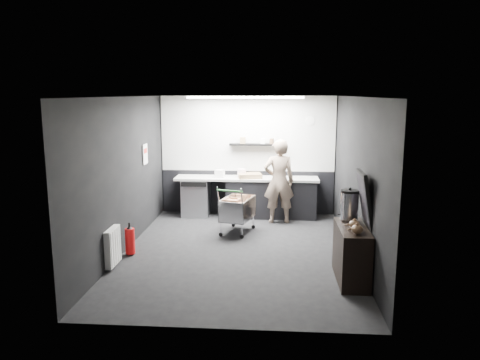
{
  "coord_description": "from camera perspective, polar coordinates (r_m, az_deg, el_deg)",
  "views": [
    {
      "loc": [
        0.61,
        -7.86,
        2.76
      ],
      "look_at": [
        0.0,
        0.4,
        1.22
      ],
      "focal_mm": 35.0,
      "sensor_mm": 36.0,
      "label": 1
    }
  ],
  "objects": [
    {
      "name": "dado_panel",
      "position": [
        10.84,
        0.9,
        -1.47
      ],
      "size": [
        3.95,
        0.02,
        1.0
      ],
      "primitive_type": "cube",
      "color": "black",
      "rests_on": "wall_back"
    },
    {
      "name": "shopping_cart",
      "position": [
        9.34,
        -0.33,
        -3.72
      ],
      "size": [
        0.73,
        1.0,
        0.96
      ],
      "color": "silver",
      "rests_on": "floor"
    },
    {
      "name": "wall_right",
      "position": [
        8.1,
        14.02,
        0.22
      ],
      "size": [
        0.0,
        5.5,
        5.5
      ],
      "primitive_type": "plane",
      "rotation": [
        1.57,
        0.0,
        -1.57
      ],
      "color": "black",
      "rests_on": "floor"
    },
    {
      "name": "fire_extinguisher",
      "position": [
        8.33,
        -13.26,
        -7.14
      ],
      "size": [
        0.17,
        0.17,
        0.55
      ],
      "color": "red",
      "rests_on": "floor"
    },
    {
      "name": "floating_shelf",
      "position": [
        10.55,
        1.97,
        4.35
      ],
      "size": [
        1.2,
        0.22,
        0.04
      ],
      "primitive_type": "cube",
      "color": "black",
      "rests_on": "wall_back"
    },
    {
      "name": "wall_front",
      "position": [
        5.33,
        -2.51,
        -4.78
      ],
      "size": [
        5.5,
        0.0,
        5.5
      ],
      "primitive_type": "plane",
      "rotation": [
        -1.57,
        0.0,
        0.0
      ],
      "color": "black",
      "rests_on": "floor"
    },
    {
      "name": "wall_clock",
      "position": [
        10.63,
        8.54,
        7.16
      ],
      "size": [
        0.2,
        0.03,
        0.2
      ],
      "primitive_type": "cylinder",
      "rotation": [
        1.57,
        0.0,
        0.0
      ],
      "color": "white",
      "rests_on": "wall_back"
    },
    {
      "name": "wall_back",
      "position": [
        10.72,
        0.92,
        3.0
      ],
      "size": [
        5.5,
        0.0,
        5.5
      ],
      "primitive_type": "plane",
      "rotation": [
        1.57,
        0.0,
        0.0
      ],
      "color": "black",
      "rests_on": "floor"
    },
    {
      "name": "kitchen_wall_panel",
      "position": [
        10.64,
        0.92,
        5.66
      ],
      "size": [
        3.95,
        0.02,
        1.7
      ],
      "primitive_type": "cube",
      "color": "silver",
      "rests_on": "wall_back"
    },
    {
      "name": "person",
      "position": [
        10.0,
        4.77,
        -0.16
      ],
      "size": [
        0.71,
        0.52,
        1.81
      ],
      "primitive_type": "imported",
      "rotation": [
        0.0,
        0.0,
        3.27
      ],
      "color": "#BDAC96",
      "rests_on": "floor"
    },
    {
      "name": "wall_left",
      "position": [
        8.4,
        -13.95,
        0.58
      ],
      "size": [
        0.0,
        5.5,
        5.5
      ],
      "primitive_type": "plane",
      "rotation": [
        1.57,
        0.0,
        1.57
      ],
      "color": "black",
      "rests_on": "floor"
    },
    {
      "name": "ceiling_strip",
      "position": [
        9.73,
        0.63,
        10.03
      ],
      "size": [
        2.4,
        0.2,
        0.04
      ],
      "primitive_type": "cube",
      "color": "white",
      "rests_on": "ceiling"
    },
    {
      "name": "pink_tub",
      "position": [
        10.45,
        0.2,
        0.84
      ],
      "size": [
        0.19,
        0.19,
        0.19
      ],
      "primitive_type": "cylinder",
      "color": "white",
      "rests_on": "prep_counter"
    },
    {
      "name": "radiator",
      "position": [
        7.79,
        -15.26,
        -7.84
      ],
      "size": [
        0.1,
        0.5,
        0.6
      ],
      "primitive_type": "cube",
      "color": "white",
      "rests_on": "wall_left"
    },
    {
      "name": "poster",
      "position": [
        9.59,
        -11.5,
        3.1
      ],
      "size": [
        0.02,
        0.3,
        0.4
      ],
      "primitive_type": "cube",
      "color": "white",
      "rests_on": "wall_left"
    },
    {
      "name": "ceiling",
      "position": [
        7.88,
        -0.23,
        10.12
      ],
      "size": [
        5.5,
        5.5,
        0.0
      ],
      "primitive_type": "plane",
      "rotation": [
        3.14,
        0.0,
        0.0
      ],
      "color": "silver",
      "rests_on": "wall_back"
    },
    {
      "name": "cardboard_box",
      "position": [
        10.4,
        1.19,
        0.54
      ],
      "size": [
        0.57,
        0.48,
        0.1
      ],
      "primitive_type": "cube",
      "rotation": [
        0.0,
        0.0,
        0.22
      ],
      "color": "olive",
      "rests_on": "prep_counter"
    },
    {
      "name": "sideboard",
      "position": [
        7.2,
        13.51,
        -7.8
      ],
      "size": [
        0.47,
        1.1,
        1.65
      ],
      "color": "black",
      "rests_on": "floor"
    },
    {
      "name": "prep_counter",
      "position": [
        10.54,
        1.54,
        -2.05
      ],
      "size": [
        3.2,
        0.61,
        0.9
      ],
      "color": "black",
      "rests_on": "floor"
    },
    {
      "name": "white_container",
      "position": [
        10.45,
        -2.49,
        0.78
      ],
      "size": [
        0.22,
        0.19,
        0.17
      ],
      "primitive_type": "cube",
      "rotation": [
        0.0,
        0.0,
        -0.22
      ],
      "color": "white",
      "rests_on": "prep_counter"
    },
    {
      "name": "floor",
      "position": [
        8.35,
        -0.21,
        -8.74
      ],
      "size": [
        5.5,
        5.5,
        0.0
      ],
      "primitive_type": "plane",
      "color": "black",
      "rests_on": "ground"
    },
    {
      "name": "poster_red_band",
      "position": [
        9.58,
        -11.48,
        3.52
      ],
      "size": [
        0.02,
        0.22,
        0.1
      ],
      "primitive_type": "cube",
      "color": "red",
      "rests_on": "poster"
    }
  ]
}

